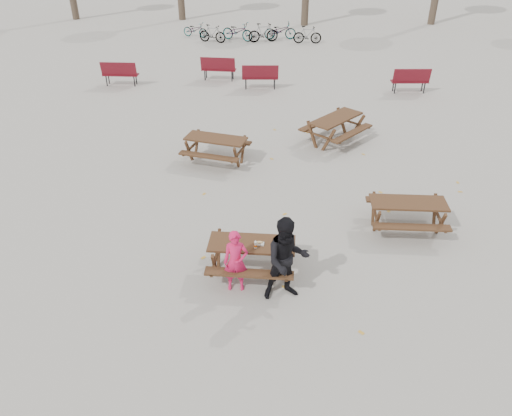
# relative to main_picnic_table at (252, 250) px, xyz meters

# --- Properties ---
(ground) EXTENTS (80.00, 80.00, 0.00)m
(ground) POSITION_rel_main_picnic_table_xyz_m (0.00, 0.00, -0.59)
(ground) COLOR gray
(ground) RESTS_ON ground
(main_picnic_table) EXTENTS (1.80, 1.45, 0.78)m
(main_picnic_table) POSITION_rel_main_picnic_table_xyz_m (0.00, 0.00, 0.00)
(main_picnic_table) COLOR #3A1F15
(main_picnic_table) RESTS_ON ground
(food_tray) EXTENTS (0.18, 0.11, 0.03)m
(food_tray) POSITION_rel_main_picnic_table_xyz_m (0.17, -0.05, 0.21)
(food_tray) COLOR silver
(food_tray) RESTS_ON main_picnic_table
(bread_roll) EXTENTS (0.14, 0.06, 0.05)m
(bread_roll) POSITION_rel_main_picnic_table_xyz_m (0.17, -0.05, 0.25)
(bread_roll) COLOR tan
(bread_roll) RESTS_ON food_tray
(soda_bottle) EXTENTS (0.07, 0.07, 0.17)m
(soda_bottle) POSITION_rel_main_picnic_table_xyz_m (0.09, -0.17, 0.26)
(soda_bottle) COLOR silver
(soda_bottle) RESTS_ON main_picnic_table
(child) EXTENTS (0.53, 0.38, 1.37)m
(child) POSITION_rel_main_picnic_table_xyz_m (-0.27, -0.54, 0.10)
(child) COLOR #DB1B53
(child) RESTS_ON ground
(adult) EXTENTS (1.04, 0.90, 1.83)m
(adult) POSITION_rel_main_picnic_table_xyz_m (0.75, -0.68, 0.33)
(adult) COLOR black
(adult) RESTS_ON ground
(picnic_table_east) EXTENTS (1.81, 1.48, 0.77)m
(picnic_table_east) POSITION_rel_main_picnic_table_xyz_m (3.53, 1.96, -0.20)
(picnic_table_east) COLOR #3A1F15
(picnic_table_east) RESTS_ON ground
(picnic_table_north) EXTENTS (2.08, 1.81, 0.78)m
(picnic_table_north) POSITION_rel_main_picnic_table_xyz_m (-1.57, 5.17, -0.20)
(picnic_table_north) COLOR #3A1F15
(picnic_table_north) RESTS_ON ground
(picnic_table_far) EXTENTS (2.44, 2.50, 0.84)m
(picnic_table_far) POSITION_rel_main_picnic_table_xyz_m (2.08, 6.96, -0.17)
(picnic_table_far) COLOR #3A1F15
(picnic_table_far) RESTS_ON ground
(park_bench_row) EXTENTS (13.65, 1.62, 1.03)m
(park_bench_row) POSITION_rel_main_picnic_table_xyz_m (-1.22, 12.35, -0.07)
(park_bench_row) COLOR maroon
(park_bench_row) RESTS_ON ground
(bicycle_row) EXTENTS (7.97, 2.07, 1.00)m
(bicycle_row) POSITION_rel_main_picnic_table_xyz_m (-2.01, 20.26, -0.12)
(bicycle_row) COLOR black
(bicycle_row) RESTS_ON ground
(fallen_leaves) EXTENTS (11.00, 11.00, 0.01)m
(fallen_leaves) POSITION_rel_main_picnic_table_xyz_m (0.50, 2.50, -0.58)
(fallen_leaves) COLOR gold
(fallen_leaves) RESTS_ON ground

